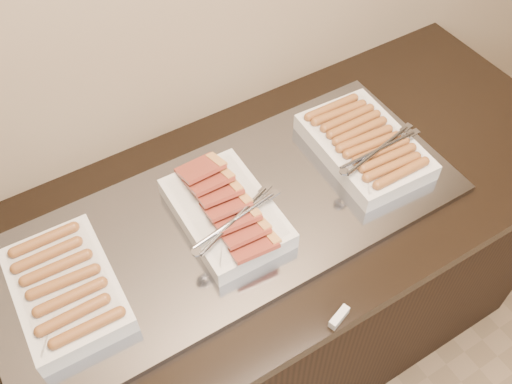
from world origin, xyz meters
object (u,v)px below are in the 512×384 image
Objects in this scene: dish_right at (365,145)px; dish_center at (226,212)px; counter at (237,305)px; warming_tray at (229,220)px; dish_left at (66,288)px.

dish_center is at bearing -177.31° from dish_right.
counter is at bearing 17.47° from dish_center.
counter is at bearing 0.00° from warming_tray.
warming_tray is 0.42m from dish_left.
dish_right is at bearing 0.93° from dish_center.
dish_left is (-0.42, 0.00, 0.50)m from counter.
warming_tray is at bearing 36.16° from dish_center.
counter is 5.73× the size of dish_right.
dish_center is 0.43m from dish_right.
counter is 6.31× the size of dish_left.
dish_center reaches higher than warming_tray.
dish_right is (0.84, -0.00, 0.00)m from dish_left.
dish_right is (0.42, -0.00, 0.04)m from warming_tray.
dish_left is 0.91× the size of dish_right.
dish_center is at bearing 1.01° from dish_left.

